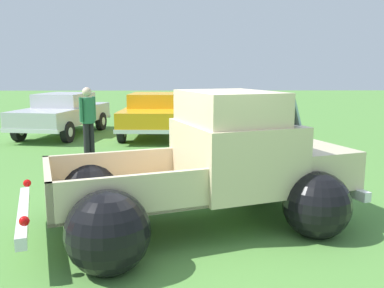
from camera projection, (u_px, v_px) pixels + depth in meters
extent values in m
plane|color=#548C3D|center=(193.00, 225.00, 5.94)|extent=(80.00, 80.00, 0.00)
cylinder|color=black|center=(253.00, 177.00, 7.18)|extent=(0.79, 0.46, 0.76)
cylinder|color=silver|center=(253.00, 177.00, 7.18)|extent=(0.40, 0.33, 0.34)
cylinder|color=black|center=(315.00, 207.00, 5.58)|extent=(0.79, 0.46, 0.76)
cylinder|color=silver|center=(315.00, 207.00, 5.58)|extent=(0.40, 0.33, 0.34)
cylinder|color=black|center=(89.00, 193.00, 6.21)|extent=(0.79, 0.46, 0.76)
cylinder|color=silver|center=(89.00, 193.00, 6.21)|extent=(0.40, 0.33, 0.34)
cylinder|color=black|center=(107.00, 236.00, 4.61)|extent=(0.79, 0.46, 0.76)
cylinder|color=silver|center=(107.00, 236.00, 4.61)|extent=(0.40, 0.33, 0.34)
sphere|color=black|center=(88.00, 188.00, 6.25)|extent=(1.23, 1.23, 0.96)
sphere|color=black|center=(108.00, 233.00, 4.55)|extent=(1.23, 1.23, 0.96)
cube|color=olive|center=(127.00, 196.00, 5.52)|extent=(2.45, 2.14, 0.04)
cube|color=beige|center=(116.00, 168.00, 6.15)|extent=(1.96, 0.76, 0.50)
cube|color=beige|center=(139.00, 195.00, 4.81)|extent=(1.96, 0.76, 0.50)
cube|color=beige|center=(195.00, 174.00, 5.82)|extent=(0.59, 1.48, 0.50)
cube|color=beige|center=(48.00, 187.00, 5.14)|extent=(0.59, 1.48, 0.50)
cube|color=beige|center=(234.00, 155.00, 5.99)|extent=(1.94, 2.09, 0.95)
cube|color=beige|center=(229.00, 107.00, 5.83)|extent=(1.60, 1.84, 0.45)
cube|color=#8CADB7|center=(268.00, 107.00, 6.06)|extent=(0.63, 1.43, 0.38)
cube|color=beige|center=(295.00, 163.00, 6.39)|extent=(1.72, 1.95, 0.55)
sphere|color=black|center=(252.00, 174.00, 7.20)|extent=(1.18, 1.18, 0.92)
sphere|color=black|center=(317.00, 205.00, 5.54)|extent=(1.18, 1.18, 0.92)
cube|color=silver|center=(23.00, 214.00, 5.09)|extent=(0.78, 1.91, 0.14)
cube|color=silver|center=(322.00, 180.00, 6.64)|extent=(0.78, 1.91, 0.14)
sphere|color=red|center=(27.00, 183.00, 5.80)|extent=(0.14, 0.14, 0.11)
sphere|color=red|center=(24.00, 221.00, 4.34)|extent=(0.14, 0.14, 0.11)
cylinder|color=black|center=(67.00, 132.00, 12.69)|extent=(0.31, 0.68, 0.66)
cylinder|color=silver|center=(67.00, 132.00, 12.69)|extent=(0.26, 0.33, 0.30)
cylinder|color=black|center=(19.00, 131.00, 12.94)|extent=(0.31, 0.68, 0.66)
cylinder|color=silver|center=(19.00, 131.00, 12.94)|extent=(0.26, 0.33, 0.30)
cylinder|color=black|center=(101.00, 121.00, 15.39)|extent=(0.31, 0.68, 0.66)
cylinder|color=silver|center=(101.00, 121.00, 15.39)|extent=(0.26, 0.33, 0.30)
cylinder|color=black|center=(60.00, 120.00, 15.64)|extent=(0.31, 0.68, 0.66)
cylinder|color=silver|center=(60.00, 120.00, 15.64)|extent=(0.26, 0.33, 0.30)
cube|color=silver|center=(63.00, 115.00, 14.10)|extent=(2.48, 4.58, 0.55)
cube|color=silver|center=(64.00, 100.00, 14.18)|extent=(1.81, 2.06, 0.45)
cube|color=silver|center=(88.00, 115.00, 16.22)|extent=(1.80, 0.41, 0.12)
cube|color=silver|center=(30.00, 131.00, 12.07)|extent=(1.80, 0.41, 0.12)
cylinder|color=black|center=(177.00, 132.00, 12.69)|extent=(0.22, 0.67, 0.66)
cylinder|color=silver|center=(177.00, 132.00, 12.69)|extent=(0.22, 0.30, 0.30)
cylinder|color=black|center=(122.00, 132.00, 12.72)|extent=(0.22, 0.67, 0.66)
cylinder|color=silver|center=(122.00, 132.00, 12.72)|extent=(0.22, 0.30, 0.30)
cylinder|color=black|center=(181.00, 121.00, 15.51)|extent=(0.22, 0.67, 0.66)
cylinder|color=silver|center=(181.00, 121.00, 15.51)|extent=(0.22, 0.30, 0.30)
cylinder|color=black|center=(136.00, 121.00, 15.53)|extent=(0.22, 0.67, 0.66)
cylinder|color=silver|center=(136.00, 121.00, 15.53)|extent=(0.22, 0.30, 0.30)
cube|color=#F2A819|center=(154.00, 115.00, 14.05)|extent=(1.99, 4.53, 0.55)
cube|color=#F2A819|center=(155.00, 100.00, 14.13)|extent=(1.66, 1.93, 0.45)
cube|color=silver|center=(160.00, 115.00, 16.25)|extent=(1.91, 0.16, 0.12)
cube|color=silver|center=(146.00, 132.00, 11.93)|extent=(1.91, 0.16, 0.12)
cylinder|color=black|center=(270.00, 127.00, 13.71)|extent=(0.21, 0.66, 0.66)
cylinder|color=silver|center=(270.00, 127.00, 13.71)|extent=(0.22, 0.30, 0.30)
cylinder|color=black|center=(218.00, 128.00, 13.66)|extent=(0.21, 0.66, 0.66)
cylinder|color=silver|center=(218.00, 128.00, 13.66)|extent=(0.22, 0.30, 0.30)
cylinder|color=black|center=(255.00, 118.00, 16.48)|extent=(0.21, 0.66, 0.66)
cylinder|color=silver|center=(255.00, 118.00, 16.48)|extent=(0.22, 0.30, 0.30)
cylinder|color=black|center=(211.00, 118.00, 16.43)|extent=(0.21, 0.66, 0.66)
cylinder|color=silver|center=(211.00, 118.00, 16.43)|extent=(0.22, 0.30, 0.30)
cube|color=silver|center=(238.00, 112.00, 15.00)|extent=(1.91, 4.42, 0.55)
cube|color=silver|center=(238.00, 98.00, 15.08)|extent=(1.64, 1.87, 0.45)
cube|color=silver|center=(231.00, 113.00, 17.17)|extent=(1.91, 0.13, 0.12)
cube|color=silver|center=(248.00, 127.00, 12.92)|extent=(1.91, 0.13, 0.12)
cylinder|color=black|center=(91.00, 139.00, 10.76)|extent=(0.21, 0.21, 0.87)
cylinder|color=black|center=(86.00, 140.00, 10.62)|extent=(0.21, 0.21, 0.87)
cylinder|color=#2D724C|center=(88.00, 110.00, 10.55)|extent=(0.47, 0.47, 0.65)
cylinder|color=#2D724C|center=(94.00, 108.00, 10.73)|extent=(0.13, 0.13, 0.62)
cylinder|color=#2D724C|center=(81.00, 110.00, 10.37)|extent=(0.13, 0.13, 0.62)
sphere|color=beige|center=(87.00, 92.00, 10.47)|extent=(0.33, 0.33, 0.23)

